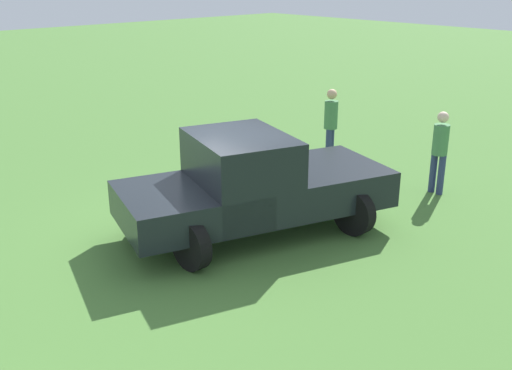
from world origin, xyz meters
name	(u,v)px	position (x,y,z in m)	size (l,w,h in m)	color
ground_plane	(206,235)	(0.00, 0.00, 0.00)	(80.00, 80.00, 0.00)	#477533
pickup_truck	(250,183)	(-0.46, -0.65, 0.96)	(3.29, 5.13, 1.83)	black
person_bystander	(331,122)	(1.26, -4.77, 1.04)	(0.42, 0.42, 1.83)	navy
person_visitor	(440,148)	(-1.58, -4.92, 0.99)	(0.34, 0.34, 1.75)	navy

